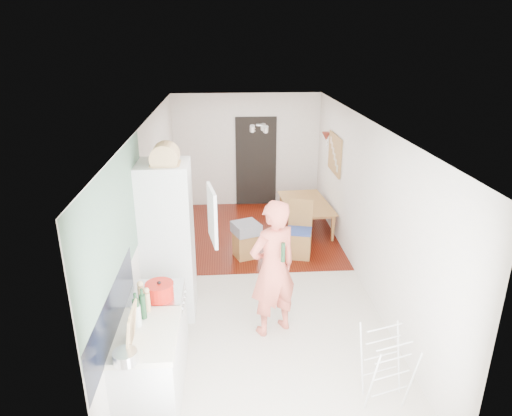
{
  "coord_description": "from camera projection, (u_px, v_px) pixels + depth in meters",
  "views": [
    {
      "loc": [
        -0.48,
        -6.34,
        3.62
      ],
      "look_at": [
        -0.03,
        0.2,
        1.14
      ],
      "focal_mm": 32.0,
      "sensor_mm": 36.0,
      "label": 1
    }
  ],
  "objects": [
    {
      "name": "drying_rack",
      "position": [
        386.0,
        368.0,
        4.7
      ],
      "size": [
        0.51,
        0.48,
        0.82
      ],
      "primitive_type": null,
      "rotation": [
        0.0,
        0.0,
        0.28
      ],
      "color": "silver",
      "rests_on": "floor"
    },
    {
      "name": "worktop",
      "position": [
        146.0,
        335.0,
        4.45
      ],
      "size": [
        0.62,
        0.92,
        0.06
      ],
      "primitive_type": "cube",
      "color": "beige",
      "rests_on": "room_shell"
    },
    {
      "name": "tile_splashback",
      "position": [
        113.0,
        313.0,
        4.34
      ],
      "size": [
        0.02,
        1.9,
        0.5
      ],
      "primitive_type": "cube",
      "color": "black",
      "rests_on": "room_shell"
    },
    {
      "name": "pepper_mill_front",
      "position": [
        147.0,
        302.0,
        4.75
      ],
      "size": [
        0.07,
        0.07,
        0.22
      ],
      "primitive_type": "cylinder",
      "rotation": [
        0.0,
        0.0,
        -0.15
      ],
      "color": "tan",
      "rests_on": "worktop"
    },
    {
      "name": "bottle_c",
      "position": [
        136.0,
        316.0,
        4.51
      ],
      "size": [
        0.11,
        0.11,
        0.23
      ],
      "primitive_type": "cylinder",
      "rotation": [
        0.0,
        0.0,
        0.26
      ],
      "color": "silver",
      "rests_on": "worktop"
    },
    {
      "name": "doorway_recess",
      "position": [
        256.0,
        162.0,
        10.14
      ],
      "size": [
        0.9,
        0.04,
        2.0
      ],
      "primitive_type": "cube",
      "color": "black",
      "rests_on": "room_shell"
    },
    {
      "name": "base_cabinet",
      "position": [
        150.0,
        373.0,
        4.61
      ],
      "size": [
        0.6,
        0.9,
        0.86
      ],
      "primitive_type": "cube",
      "color": "silver",
      "rests_on": "room_shell"
    },
    {
      "name": "steel_pan",
      "position": [
        125.0,
        357.0,
        4.01
      ],
      "size": [
        0.24,
        0.24,
        0.11
      ],
      "primitive_type": "cylinder",
      "rotation": [
        0.0,
        0.0,
        0.08
      ],
      "color": "silver",
      "rests_on": "worktop"
    },
    {
      "name": "bottle_a",
      "position": [
        143.0,
        306.0,
        4.62
      ],
      "size": [
        0.08,
        0.08,
        0.27
      ],
      "primitive_type": "cylinder",
      "rotation": [
        0.0,
        0.0,
        0.33
      ],
      "color": "#1B3E22",
      "rests_on": "worktop"
    },
    {
      "name": "pinboard",
      "position": [
        335.0,
        154.0,
        8.56
      ],
      "size": [
        0.03,
        0.9,
        0.7
      ],
      "primitive_type": "cube",
      "color": "tan",
      "rests_on": "room_shell"
    },
    {
      "name": "bottle_b",
      "position": [
        137.0,
        313.0,
        4.49
      ],
      "size": [
        0.07,
        0.07,
        0.29
      ],
      "primitive_type": "cylinder",
      "rotation": [
        0.0,
        0.0,
        0.07
      ],
      "color": "#1B3E22",
      "rests_on": "worktop"
    },
    {
      "name": "fridge_housing",
      "position": [
        168.0,
        241.0,
        6.04
      ],
      "size": [
        0.66,
        0.66,
        2.15
      ],
      "primitive_type": "cube",
      "color": "silver",
      "rests_on": "room_shell"
    },
    {
      "name": "room_shell",
      "position": [
        259.0,
        206.0,
        6.79
      ],
      "size": [
        3.2,
        7.0,
        2.5
      ],
      "primitive_type": null,
      "color": "silver",
      "rests_on": "ground"
    },
    {
      "name": "wall_sconce",
      "position": [
        326.0,
        136.0,
        9.09
      ],
      "size": [
        0.18,
        0.18,
        0.16
      ],
      "primitive_type": "cone",
      "color": "maroon",
      "rests_on": "room_shell"
    },
    {
      "name": "sage_wall_panel",
      "position": [
        117.0,
        223.0,
        4.61
      ],
      "size": [
        0.02,
        3.0,
        1.3
      ],
      "primitive_type": "cube",
      "color": "slate",
      "rests_on": "room_shell"
    },
    {
      "name": "person",
      "position": [
        273.0,
        257.0,
        5.62
      ],
      "size": [
        0.93,
        0.81,
        2.14
      ],
      "primitive_type": "imported",
      "rotation": [
        0.0,
        0.0,
        3.61
      ],
      "color": "#D45F4C",
      "rests_on": "floor"
    },
    {
      "name": "cooker_top",
      "position": [
        156.0,
        293.0,
        5.15
      ],
      "size": [
        0.6,
        0.6,
        0.04
      ],
      "primitive_type": "cube",
      "color": "silver",
      "rests_on": "room_shell"
    },
    {
      "name": "dining_table",
      "position": [
        307.0,
        217.0,
        9.11
      ],
      "size": [
        0.82,
        1.37,
        0.46
      ],
      "primitive_type": "imported",
      "rotation": [
        0.0,
        0.0,
        1.64
      ],
      "color": "#996132",
      "rests_on": "floor"
    },
    {
      "name": "chopping_boards",
      "position": [
        131.0,
        328.0,
        4.17
      ],
      "size": [
        0.08,
        0.3,
        0.4
      ],
      "primitive_type": null,
      "rotation": [
        0.0,
        0.0,
        0.12
      ],
      "color": "tan",
      "rests_on": "worktop"
    },
    {
      "name": "stool",
      "position": [
        245.0,
        245.0,
        7.89
      ],
      "size": [
        0.44,
        0.44,
        0.45
      ],
      "primitive_type": null,
      "rotation": [
        0.0,
        0.0,
        0.34
      ],
      "color": "#996132",
      "rests_on": "floor"
    },
    {
      "name": "red_casserole",
      "position": [
        160.0,
        291.0,
        4.98
      ],
      "size": [
        0.35,
        0.35,
        0.18
      ],
      "primitive_type": "cylinder",
      "rotation": [
        0.0,
        0.0,
        -0.11
      ],
      "color": "red",
      "rests_on": "cooker_top"
    },
    {
      "name": "fridge_interior",
      "position": [
        189.0,
        207.0,
        5.89
      ],
      "size": [
        0.02,
        0.52,
        0.66
      ],
      "primitive_type": "cube",
      "color": "white",
      "rests_on": "room_shell"
    },
    {
      "name": "bread_bin",
      "position": [
        165.0,
        157.0,
        5.55
      ],
      "size": [
        0.43,
        0.41,
        0.19
      ],
      "primitive_type": null,
      "rotation": [
        0.0,
        0.0,
        0.23
      ],
      "color": "tan",
      "rests_on": "fridge_housing"
    },
    {
      "name": "dining_chair",
      "position": [
        299.0,
        230.0,
        7.84
      ],
      "size": [
        0.51,
        0.51,
        0.99
      ],
      "primitive_type": null,
      "rotation": [
        0.0,
        0.0,
        -0.24
      ],
      "color": "#996132",
      "rests_on": "floor"
    },
    {
      "name": "range_cooker",
      "position": [
        159.0,
        328.0,
        5.31
      ],
      "size": [
        0.6,
        0.6,
        0.88
      ],
      "primitive_type": "cube",
      "color": "silver",
      "rests_on": "room_shell"
    },
    {
      "name": "wood_floor_overlay",
      "position": [
        252.0,
        233.0,
        8.95
      ],
      "size": [
        3.2,
        3.3,
        0.01
      ],
      "primitive_type": "cube",
      "color": "#591809",
      "rests_on": "room_shell"
    },
    {
      "name": "fridge_door",
      "position": [
        212.0,
        215.0,
        5.63
      ],
      "size": [
        0.14,
        0.56,
        0.7
      ],
      "primitive_type": "cube",
      "rotation": [
        0.0,
        0.0,
        -1.4
      ],
      "color": "silver",
      "rests_on": "room_shell"
    },
    {
      "name": "pinboard_frame",
      "position": [
        334.0,
        154.0,
        8.56
      ],
      "size": [
        0.0,
        0.94,
        0.74
      ],
      "primitive_type": "cube",
      "color": "#996132",
      "rests_on": "room_shell"
    },
    {
      "name": "held_bottle",
      "position": [
        283.0,
        252.0,
        5.42
      ],
      "size": [
        0.05,
        0.05,
        0.24
      ],
      "primitive_type": "cylinder",
      "color": "#1B3E22",
      "rests_on": "person"
    },
    {
      "name": "grey_drape",
      "position": [
        246.0,
        228.0,
        7.78
      ],
      "size": [
        0.55,
        0.55,
        0.19
      ],
      "primitive_type": "cube",
      "rotation": [
        0.0,
        0.0,
        0.38
      ],
      "color": "gray",
      "rests_on": "stool"
    },
    {
      "name": "pepper_mill_back",
      "position": [
        141.0,
        297.0,
        4.8
      ],
      "size": [
        0.07,
        0.07,
        0.25
      ],
      "primitive_type": "cylinder",
      "rotation": [
        0.0,
        0.0,
        0.09
      ],
      "color": "tan",
      "rests_on": "worktop"
    },
    {
      "name": "floor",
      "position": [
        259.0,
        280.0,
        7.23
      ],
      "size": [
        3.2,
        7.0,
        0.01
      ],
      "primitive_type": "cube",
      "color": "beige",
      "rests_on": "ground"
    }
  ]
}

